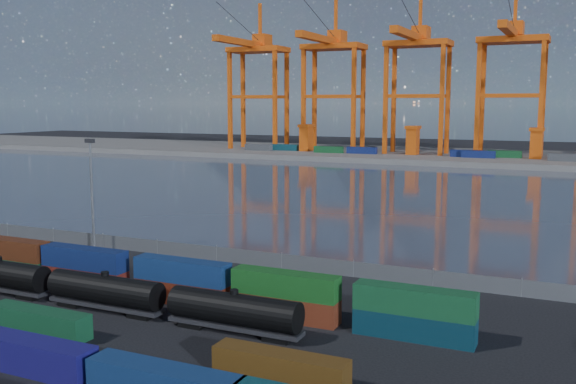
% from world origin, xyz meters
% --- Properties ---
extents(ground, '(700.00, 700.00, 0.00)m').
position_xyz_m(ground, '(0.00, 0.00, 0.00)').
color(ground, black).
rests_on(ground, ground).
extents(harbor_water, '(700.00, 700.00, 0.00)m').
position_xyz_m(harbor_water, '(0.00, 105.00, 0.01)').
color(harbor_water, '#333B4B').
rests_on(harbor_water, ground).
extents(far_quay, '(700.00, 70.00, 2.00)m').
position_xyz_m(far_quay, '(0.00, 210.00, 1.00)').
color(far_quay, '#514F4C').
rests_on(far_quay, ground).
extents(container_row_mid, '(140.62, 2.26, 4.82)m').
position_xyz_m(container_row_mid, '(-12.12, -3.60, 1.69)').
color(container_row_mid, '#414447').
rests_on(container_row_mid, ground).
extents(container_row_north, '(140.74, 2.30, 4.89)m').
position_xyz_m(container_row_north, '(-10.40, 10.01, 2.14)').
color(container_row_north, navy).
rests_on(container_row_north, ground).
extents(waterfront_fence, '(160.12, 0.12, 2.20)m').
position_xyz_m(waterfront_fence, '(-0.00, 28.00, 1.00)').
color(waterfront_fence, '#595B5E').
rests_on(waterfront_fence, ground).
extents(yard_light_mast, '(1.60, 0.40, 16.60)m').
position_xyz_m(yard_light_mast, '(-30.00, 26.00, 9.30)').
color(yard_light_mast, slate).
rests_on(yard_light_mast, ground).
extents(gantry_cranes, '(199.82, 47.66, 64.54)m').
position_xyz_m(gantry_cranes, '(-7.50, 203.29, 39.56)').
color(gantry_cranes, '#D9500F').
rests_on(gantry_cranes, ground).
extents(quay_containers, '(172.58, 10.99, 2.60)m').
position_xyz_m(quay_containers, '(-11.00, 195.46, 3.30)').
color(quay_containers, navy).
rests_on(quay_containers, far_quay).
extents(straddle_carriers, '(140.00, 7.00, 11.10)m').
position_xyz_m(straddle_carriers, '(-2.50, 200.00, 7.82)').
color(straddle_carriers, '#D9500F').
rests_on(straddle_carriers, far_quay).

